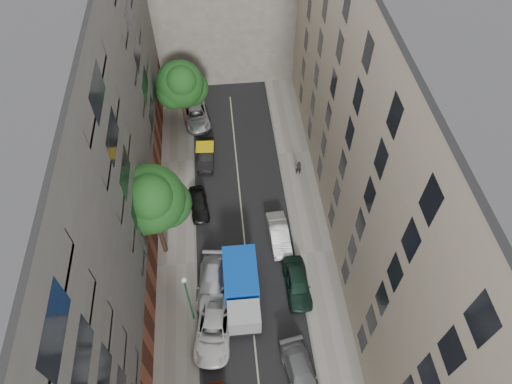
{
  "coord_description": "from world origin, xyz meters",
  "views": [
    {
      "loc": [
        -1.06,
        -18.29,
        31.68
      ],
      "look_at": [
        0.97,
        1.96,
        6.0
      ],
      "focal_mm": 32.0,
      "sensor_mm": 36.0,
      "label": 1
    }
  ],
  "objects": [
    {
      "name": "ground",
      "position": [
        0.0,
        0.0,
        0.0
      ],
      "size": [
        120.0,
        120.0,
        0.0
      ],
      "primitive_type": "plane",
      "color": "#4C4C49",
      "rests_on": "ground"
    },
    {
      "name": "road_surface",
      "position": [
        0.0,
        0.0,
        0.01
      ],
      "size": [
        8.0,
        44.0,
        0.02
      ],
      "primitive_type": "cube",
      "color": "black",
      "rests_on": "ground"
    },
    {
      "name": "sidewalk_left",
      "position": [
        -5.5,
        0.0,
        0.07
      ],
      "size": [
        3.0,
        44.0,
        0.15
      ],
      "primitive_type": "cube",
      "color": "gray",
      "rests_on": "ground"
    },
    {
      "name": "sidewalk_right",
      "position": [
        5.5,
        0.0,
        0.07
      ],
      "size": [
        3.0,
        44.0,
        0.15
      ],
      "primitive_type": "cube",
      "color": "gray",
      "rests_on": "ground"
    },
    {
      "name": "building_left",
      "position": [
        -11.0,
        0.0,
        10.0
      ],
      "size": [
        8.0,
        44.0,
        20.0
      ],
      "primitive_type": "cube",
      "color": "#4A4845",
      "rests_on": "ground"
    },
    {
      "name": "building_right",
      "position": [
        11.0,
        0.0,
        10.0
      ],
      "size": [
        8.0,
        44.0,
        20.0
      ],
      "primitive_type": "cube",
      "color": "tan",
      "rests_on": "ground"
    },
    {
      "name": "tarp_truck",
      "position": [
        -0.6,
        -3.27,
        1.54
      ],
      "size": [
        2.49,
        6.05,
        2.79
      ],
      "rotation": [
        0.0,
        0.0,
        -0.01
      ],
      "color": "black",
      "rests_on": "ground"
    },
    {
      "name": "car_left_2",
      "position": [
        -2.8,
        -5.8,
        0.75
      ],
      "size": [
        3.25,
        5.67,
        1.49
      ],
      "primitive_type": "imported",
      "rotation": [
        0.0,
        0.0,
        -0.15
      ],
      "color": "silver",
      "rests_on": "ground"
    },
    {
      "name": "car_left_3",
      "position": [
        -2.8,
        -2.2,
        0.72
      ],
      "size": [
        2.64,
        5.2,
        1.45
      ],
      "primitive_type": "imported",
      "rotation": [
        0.0,
        0.0,
        -0.13
      ],
      "color": "silver",
      "rests_on": "ground"
    },
    {
      "name": "car_left_4",
      "position": [
        -3.6,
        5.4,
        0.64
      ],
      "size": [
        1.92,
        3.88,
        1.27
      ],
      "primitive_type": "imported",
      "rotation": [
        0.0,
        0.0,
        0.11
      ],
      "color": "black",
      "rests_on": "ground"
    },
    {
      "name": "car_left_5",
      "position": [
        -2.8,
        11.0,
        0.69
      ],
      "size": [
        1.71,
        4.26,
        1.38
      ],
      "primitive_type": "imported",
      "rotation": [
        0.0,
        0.0,
        -0.06
      ],
      "color": "black",
      "rests_on": "ground"
    },
    {
      "name": "car_left_6",
      "position": [
        -3.6,
        16.6,
        0.72
      ],
      "size": [
        3.01,
        5.42,
        1.43
      ],
      "primitive_type": "imported",
      "rotation": [
        0.0,
        0.0,
        0.13
      ],
      "color": "#B7B7BC",
      "rests_on": "ground"
    },
    {
      "name": "car_right_1",
      "position": [
        2.8,
        -9.4,
        0.68
      ],
      "size": [
        2.62,
        4.9,
        1.35
      ],
      "primitive_type": "imported",
      "rotation": [
        0.0,
        0.0,
        0.16
      ],
      "color": "slate",
      "rests_on": "ground"
    },
    {
      "name": "car_right_2",
      "position": [
        3.6,
        -2.85,
        0.75
      ],
      "size": [
        1.86,
        4.46,
        1.51
      ],
      "primitive_type": "imported",
      "rotation": [
        0.0,
        0.0,
        0.02
      ],
      "color": "black",
      "rests_on": "ground"
    },
    {
      "name": "car_right_3",
      "position": [
        2.8,
        1.6,
        0.7
      ],
      "size": [
        1.71,
        4.34,
        1.41
      ],
      "primitive_type": "imported",
      "rotation": [
        0.0,
        0.0,
        0.05
      ],
      "color": "silver",
      "rests_on": "ground"
    },
    {
      "name": "tree_mid",
      "position": [
        -6.27,
        1.27,
        6.7
      ],
      "size": [
        5.16,
        4.87,
        9.54
      ],
      "color": "#382619",
      "rests_on": "sidewalk_left"
    },
    {
      "name": "tree_far",
      "position": [
        -4.5,
        15.71,
        5.04
      ],
      "size": [
        4.8,
        4.44,
        7.37
      ],
      "color": "#382619",
      "rests_on": "sidewalk_left"
    },
    {
      "name": "lamp_post",
      "position": [
        -4.2,
        -4.61,
        3.94
      ],
      "size": [
        0.36,
        0.36,
        6.11
      ],
      "color": "#1B5E2F",
      "rests_on": "sidewalk_left"
    },
    {
      "name": "pedestrian",
      "position": [
        5.45,
        8.36,
        0.93
      ],
      "size": [
        0.58,
        0.39,
        1.56
      ],
      "primitive_type": "imported",
      "rotation": [
        0.0,
        0.0,
        3.16
      ],
      "color": "black",
      "rests_on": "sidewalk_right"
    }
  ]
}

